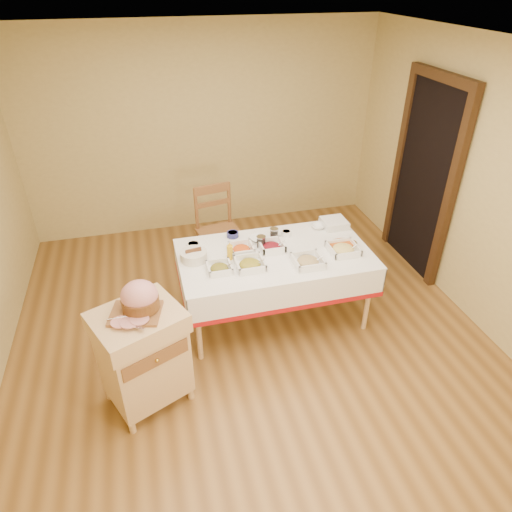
{
  "coord_description": "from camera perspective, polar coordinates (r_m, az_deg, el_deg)",
  "views": [
    {
      "loc": [
        -0.8,
        -3.21,
        3.06
      ],
      "look_at": [
        0.09,
        0.2,
        0.82
      ],
      "focal_mm": 32.0,
      "sensor_mm": 36.0,
      "label": 1
    }
  ],
  "objects": [
    {
      "name": "bowl_small_imported",
      "position": [
        4.79,
        7.77,
        3.72
      ],
      "size": [
        0.18,
        0.18,
        0.04
      ],
      "primitive_type": "imported",
      "rotation": [
        0.0,
        0.0,
        0.31
      ],
      "color": "white",
      "rests_on": "dining_table"
    },
    {
      "name": "mustard_bottle",
      "position": [
        4.21,
        -3.28,
        0.55
      ],
      "size": [
        0.06,
        0.06,
        0.18
      ],
      "color": "gold",
      "rests_on": "dining_table"
    },
    {
      "name": "serving_dish_f",
      "position": [
        4.38,
        1.96,
        1.22
      ],
      "size": [
        0.24,
        0.23,
        0.11
      ],
      "color": "white",
      "rests_on": "dining_table"
    },
    {
      "name": "room_shell",
      "position": [
        3.75,
        -0.56,
        4.41
      ],
      "size": [
        5.0,
        5.0,
        5.0
      ],
      "color": "brown",
      "rests_on": "ground"
    },
    {
      "name": "small_bowl_left",
      "position": [
        4.43,
        -7.83,
        1.3
      ],
      "size": [
        0.13,
        0.13,
        0.06
      ],
      "color": "white",
      "rests_on": "dining_table"
    },
    {
      "name": "serving_dish_c",
      "position": [
        4.18,
        6.51,
        -0.64
      ],
      "size": [
        0.26,
        0.26,
        0.11
      ],
      "color": "white",
      "rests_on": "dining_table"
    },
    {
      "name": "doorway",
      "position": [
        5.45,
        20.34,
        9.43
      ],
      "size": [
        0.09,
        1.1,
        2.2
      ],
      "color": "black",
      "rests_on": "ground"
    },
    {
      "name": "serving_dish_a",
      "position": [
        4.08,
        -4.59,
        -1.49
      ],
      "size": [
        0.22,
        0.21,
        0.09
      ],
      "color": "white",
      "rests_on": "dining_table"
    },
    {
      "name": "serving_dish_d",
      "position": [
        4.41,
        10.85,
        0.87
      ],
      "size": [
        0.27,
        0.27,
        0.1
      ],
      "color": "white",
      "rests_on": "dining_table"
    },
    {
      "name": "butcher_cart",
      "position": [
        3.74,
        -13.96,
        -11.7
      ],
      "size": [
        0.8,
        0.74,
        0.9
      ],
      "color": "tan",
      "rests_on": "ground"
    },
    {
      "name": "serving_dish_e",
      "position": [
        4.33,
        -1.82,
        0.88
      ],
      "size": [
        0.23,
        0.22,
        0.11
      ],
      "color": "white",
      "rests_on": "dining_table"
    },
    {
      "name": "preserve_jar_left",
      "position": [
        4.41,
        0.63,
        1.75
      ],
      "size": [
        0.09,
        0.09,
        0.12
      ],
      "color": "silver",
      "rests_on": "dining_table"
    },
    {
      "name": "dining_table",
      "position": [
        4.42,
        2.3,
        -1.41
      ],
      "size": [
        1.82,
        1.02,
        0.76
      ],
      "color": "tan",
      "rests_on": "ground"
    },
    {
      "name": "plate_stack",
      "position": [
        4.85,
        9.73,
        4.08
      ],
      "size": [
        0.25,
        0.25,
        0.07
      ],
      "color": "white",
      "rests_on": "dining_table"
    },
    {
      "name": "bowl_white_imported",
      "position": [
        4.53,
        0.18,
        2.19
      ],
      "size": [
        0.2,
        0.2,
        0.04
      ],
      "primitive_type": "imported",
      "rotation": [
        0.0,
        0.0,
        0.32
      ],
      "color": "white",
      "rests_on": "dining_table"
    },
    {
      "name": "bread_basket",
      "position": [
        4.25,
        -7.78,
        0.05
      ],
      "size": [
        0.25,
        0.25,
        0.11
      ],
      "color": "silver",
      "rests_on": "dining_table"
    },
    {
      "name": "dining_chair",
      "position": [
        5.2,
        -4.69,
        3.2
      ],
      "size": [
        0.53,
        0.52,
        1.03
      ],
      "color": "brown",
      "rests_on": "ground"
    },
    {
      "name": "brass_platter",
      "position": [
        4.51,
        10.72,
        1.42
      ],
      "size": [
        0.3,
        0.22,
        0.04
      ],
      "color": "gold",
      "rests_on": "dining_table"
    },
    {
      "name": "small_bowl_mid",
      "position": [
        4.59,
        -2.93,
        2.74
      ],
      "size": [
        0.12,
        0.12,
        0.05
      ],
      "color": "navy",
      "rests_on": "dining_table"
    },
    {
      "name": "ham_on_board",
      "position": [
        3.45,
        -14.4,
        -5.29
      ],
      "size": [
        0.39,
        0.37,
        0.26
      ],
      "color": "brown",
      "rests_on": "butcher_cart"
    },
    {
      "name": "small_bowl_right",
      "position": [
        4.62,
        3.8,
        2.89
      ],
      "size": [
        0.1,
        0.1,
        0.05
      ],
      "color": "white",
      "rests_on": "dining_table"
    },
    {
      "name": "preserve_jar_right",
      "position": [
        4.55,
        2.27,
        2.79
      ],
      "size": [
        0.09,
        0.09,
        0.11
      ],
      "color": "silver",
      "rests_on": "dining_table"
    },
    {
      "name": "serving_dish_b",
      "position": [
        4.11,
        -0.76,
        -1.01
      ],
      "size": [
        0.26,
        0.26,
        0.1
      ],
      "color": "white",
      "rests_on": "dining_table"
    }
  ]
}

